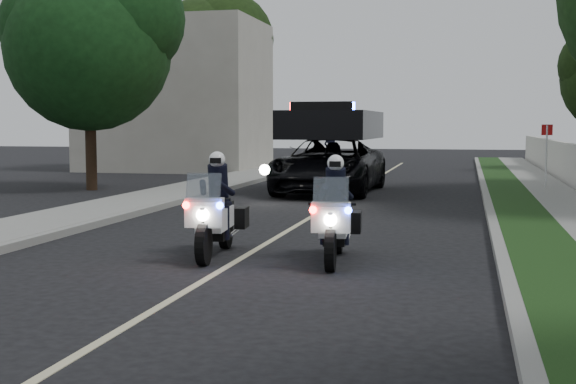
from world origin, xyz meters
name	(u,v)px	position (x,y,z in m)	size (l,w,h in m)	color
ground	(166,303)	(0.00, 0.00, 0.00)	(120.00, 120.00, 0.00)	black
curb_right	(490,213)	(4.10, 10.00, 0.07)	(0.20, 60.00, 0.15)	gray
grass_verge	(521,214)	(4.80, 10.00, 0.08)	(1.20, 60.00, 0.16)	#193814
curb_left	(165,205)	(-4.10, 10.00, 0.07)	(0.20, 60.00, 0.15)	gray
sidewalk_left	(126,204)	(-5.20, 10.00, 0.08)	(2.00, 60.00, 0.16)	gray
building_far	(176,96)	(-10.00, 26.00, 3.50)	(8.00, 6.00, 7.00)	#A8A396
lane_marking	(320,212)	(0.00, 10.00, 0.00)	(0.12, 50.00, 0.01)	#BFB78C
police_moto_left	(216,256)	(-0.47, 3.33, 0.00)	(0.71, 2.04, 1.73)	white
police_moto_right	(334,261)	(1.52, 3.28, 0.00)	(0.70, 2.00, 1.70)	silver
police_suv	(329,193)	(-0.70, 15.36, 0.00)	(2.91, 6.28, 3.05)	black
bicycle	(330,172)	(-2.53, 25.97, 0.00)	(0.60, 1.72, 0.90)	black
cyclist	(330,172)	(-2.53, 25.97, 0.00)	(0.59, 0.39, 1.64)	black
sign_post	(545,192)	(6.00, 17.07, 0.00)	(0.35, 0.35, 2.24)	red
tree_left_near	(92,190)	(-8.57, 14.63, 0.00)	(5.41, 5.41, 9.02)	#133B15
tree_left_far	(203,167)	(-9.57, 28.53, 0.00)	(6.23, 6.23, 10.39)	#1A310F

